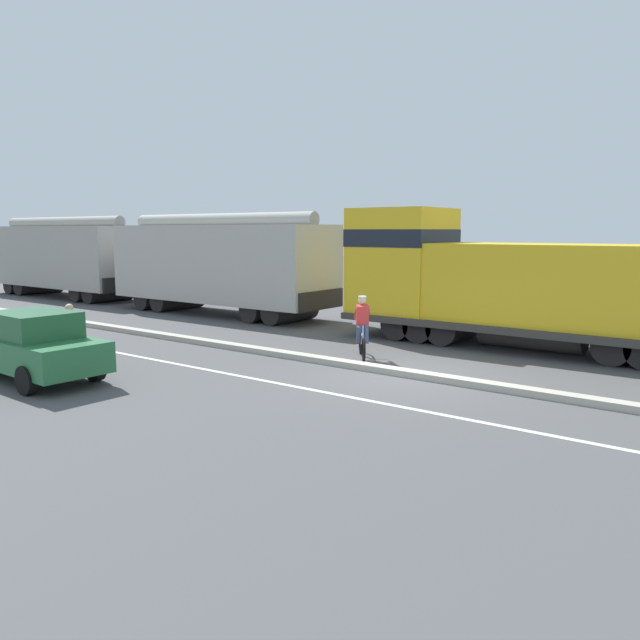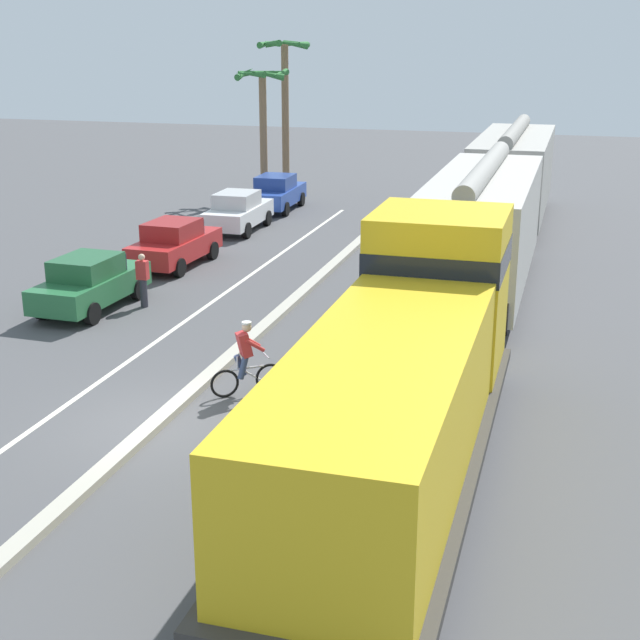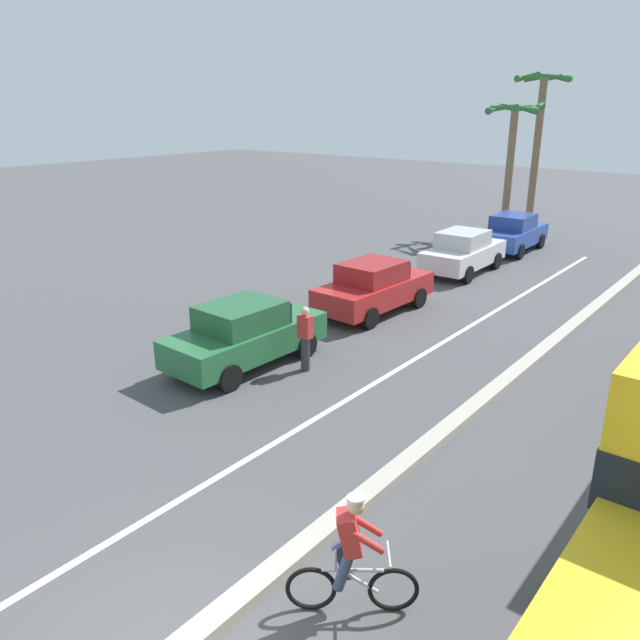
{
  "view_description": "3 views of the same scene",
  "coord_description": "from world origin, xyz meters",
  "px_view_note": "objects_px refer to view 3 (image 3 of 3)",
  "views": [
    {
      "loc": [
        -13.0,
        -7.12,
        3.48
      ],
      "look_at": [
        1.28,
        3.56,
        0.92
      ],
      "focal_mm": 35.0,
      "sensor_mm": 36.0,
      "label": 1
    },
    {
      "loc": [
        7.98,
        -15.38,
        7.76
      ],
      "look_at": [
        2.78,
        2.49,
        1.77
      ],
      "focal_mm": 50.0,
      "sensor_mm": 36.0,
      "label": 2
    },
    {
      "loc": [
        4.84,
        -3.18,
        6.2
      ],
      "look_at": [
        -4.21,
        8.18,
        1.11
      ],
      "focal_mm": 35.0,
      "sensor_mm": 36.0,
      "label": 3
    }
  ],
  "objects_px": {
    "palm_tree_near": "(541,115)",
    "parked_car_red": "(374,287)",
    "parked_car_white": "(463,252)",
    "parked_car_blue": "(513,233)",
    "cyclist": "(351,558)",
    "palm_tree_far": "(512,135)",
    "parked_car_green": "(245,334)",
    "pedestrian_by_cars": "(305,338)"
  },
  "relations": [
    {
      "from": "parked_car_red",
      "to": "pedestrian_by_cars",
      "type": "bearing_deg",
      "value": -75.77
    },
    {
      "from": "pedestrian_by_cars",
      "to": "palm_tree_far",
      "type": "bearing_deg",
      "value": 98.65
    },
    {
      "from": "parked_car_green",
      "to": "cyclist",
      "type": "height_order",
      "value": "cyclist"
    },
    {
      "from": "parked_car_green",
      "to": "parked_car_red",
      "type": "relative_size",
      "value": 1.0
    },
    {
      "from": "parked_car_red",
      "to": "parked_car_green",
      "type": "bearing_deg",
      "value": -91.84
    },
    {
      "from": "palm_tree_near",
      "to": "pedestrian_by_cars",
      "type": "relative_size",
      "value": 4.7
    },
    {
      "from": "palm_tree_far",
      "to": "parked_car_green",
      "type": "bearing_deg",
      "value": -85.71
    },
    {
      "from": "parked_car_green",
      "to": "cyclist",
      "type": "bearing_deg",
      "value": -35.85
    },
    {
      "from": "parked_car_red",
      "to": "parked_car_blue",
      "type": "height_order",
      "value": "same"
    },
    {
      "from": "parked_car_white",
      "to": "palm_tree_near",
      "type": "relative_size",
      "value": 0.56
    },
    {
      "from": "parked_car_white",
      "to": "parked_car_blue",
      "type": "height_order",
      "value": "same"
    },
    {
      "from": "palm_tree_near",
      "to": "pedestrian_by_cars",
      "type": "xyz_separation_m",
      "value": [
        2.25,
        -20.32,
        -4.78
      ]
    },
    {
      "from": "palm_tree_near",
      "to": "pedestrian_by_cars",
      "type": "height_order",
      "value": "palm_tree_near"
    },
    {
      "from": "palm_tree_near",
      "to": "parked_car_red",
      "type": "bearing_deg",
      "value": -86.15
    },
    {
      "from": "parked_car_white",
      "to": "palm_tree_far",
      "type": "distance_m",
      "value": 8.73
    },
    {
      "from": "cyclist",
      "to": "palm_tree_near",
      "type": "bearing_deg",
      "value": 106.38
    },
    {
      "from": "parked_car_green",
      "to": "parked_car_red",
      "type": "distance_m",
      "value": 5.4
    },
    {
      "from": "parked_car_green",
      "to": "palm_tree_far",
      "type": "bearing_deg",
      "value": 94.29
    },
    {
      "from": "palm_tree_far",
      "to": "pedestrian_by_cars",
      "type": "bearing_deg",
      "value": -81.35
    },
    {
      "from": "cyclist",
      "to": "parked_car_green",
      "type": "bearing_deg",
      "value": 144.15
    },
    {
      "from": "parked_car_red",
      "to": "cyclist",
      "type": "relative_size",
      "value": 2.49
    },
    {
      "from": "palm_tree_far",
      "to": "parked_car_blue",
      "type": "bearing_deg",
      "value": -60.53
    },
    {
      "from": "cyclist",
      "to": "palm_tree_near",
      "type": "distance_m",
      "value": 27.34
    },
    {
      "from": "cyclist",
      "to": "pedestrian_by_cars",
      "type": "relative_size",
      "value": 1.06
    },
    {
      "from": "cyclist",
      "to": "palm_tree_near",
      "type": "height_order",
      "value": "palm_tree_near"
    },
    {
      "from": "parked_car_red",
      "to": "parked_car_blue",
      "type": "distance_m",
      "value": 10.84
    },
    {
      "from": "parked_car_red",
      "to": "cyclist",
      "type": "height_order",
      "value": "cyclist"
    },
    {
      "from": "parked_car_red",
      "to": "cyclist",
      "type": "distance_m",
      "value": 12.16
    },
    {
      "from": "cyclist",
      "to": "palm_tree_far",
      "type": "bearing_deg",
      "value": 108.75
    },
    {
      "from": "cyclist",
      "to": "parked_car_red",
      "type": "bearing_deg",
      "value": 122.54
    },
    {
      "from": "palm_tree_near",
      "to": "pedestrian_by_cars",
      "type": "distance_m",
      "value": 20.99
    },
    {
      "from": "parked_car_red",
      "to": "palm_tree_near",
      "type": "distance_m",
      "value": 16.33
    },
    {
      "from": "parked_car_white",
      "to": "cyclist",
      "type": "xyz_separation_m",
      "value": [
        6.55,
        -16.37,
        0.0
      ]
    },
    {
      "from": "parked_car_green",
      "to": "parked_car_white",
      "type": "distance_m",
      "value": 11.52
    },
    {
      "from": "parked_car_green",
      "to": "palm_tree_far",
      "type": "relative_size",
      "value": 0.67
    },
    {
      "from": "palm_tree_near",
      "to": "parked_car_blue",
      "type": "bearing_deg",
      "value": -77.1
    },
    {
      "from": "parked_car_red",
      "to": "parked_car_blue",
      "type": "xyz_separation_m",
      "value": [
        0.03,
        10.84,
        0.0
      ]
    },
    {
      "from": "parked_car_red",
      "to": "parked_car_white",
      "type": "relative_size",
      "value": 1.01
    },
    {
      "from": "parked_car_red",
      "to": "parked_car_blue",
      "type": "relative_size",
      "value": 1.0
    },
    {
      "from": "parked_car_white",
      "to": "pedestrian_by_cars",
      "type": "distance_m",
      "value": 10.94
    },
    {
      "from": "parked_car_red",
      "to": "pedestrian_by_cars",
      "type": "xyz_separation_m",
      "value": [
        1.2,
        -4.75,
        0.03
      ]
    },
    {
      "from": "parked_car_white",
      "to": "palm_tree_near",
      "type": "bearing_deg",
      "value": 96.25
    }
  ]
}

